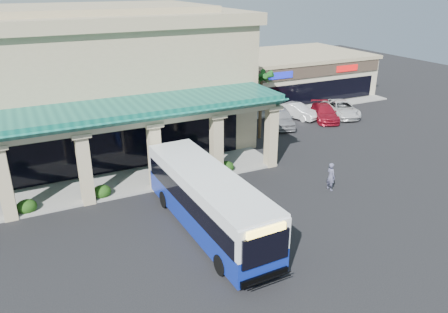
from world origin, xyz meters
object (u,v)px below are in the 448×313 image
car_silver (281,118)px  car_white (296,111)px  pedestrian (331,176)px  car_red (325,113)px  car_gray (341,108)px  transit_bus (208,202)px

car_silver → car_white: bearing=48.8°
pedestrian → car_red: (9.73, 12.91, -0.22)m
car_silver → car_gray: size_ratio=0.89×
pedestrian → car_gray: bearing=-43.3°
transit_bus → car_white: bearing=40.9°
pedestrian → transit_bus: bearing=94.9°
pedestrian → car_red: size_ratio=0.38×
transit_bus → car_silver: (14.10, 14.03, -0.86)m
pedestrian → car_white: 16.47m
pedestrian → car_white: bearing=-27.9°
pedestrian → car_red: bearing=-37.7°
car_white → car_gray: 4.87m
pedestrian → car_gray: pedestrian is taller
transit_bus → car_red: 23.65m
car_silver → car_gray: 7.51m
car_red → car_white: bearing=166.3°
car_white → car_gray: car_gray is taller
car_red → car_gray: (2.45, 0.34, 0.03)m
car_gray → car_white: bearing=-177.6°
car_white → pedestrian: bearing=-138.0°
transit_bus → pedestrian: bearing=4.0°
transit_bus → pedestrian: transit_bus is taller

